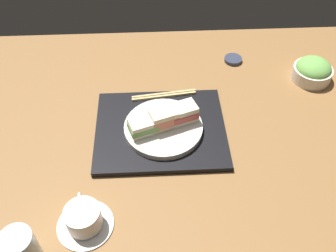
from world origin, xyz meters
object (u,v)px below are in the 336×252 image
object	(u,v)px
sandwich_plate	(163,128)
coffee_cup	(84,219)
sandwich_middle	(163,119)
small_sauce_dish	(233,60)
chopsticks_pair	(164,95)
drinking_glass	(22,251)
salad_bowl	(313,71)
sandwich_far	(143,126)
sandwich_near	(183,113)

from	to	relation	value
sandwich_plate	coffee_cup	distance (cm)	33.11
sandwich_middle	small_sauce_dish	distance (cm)	41.03
chopsticks_pair	drinking_glass	distance (cm)	58.12
salad_bowl	sandwich_plate	bearing A→B (deg)	23.95
sandwich_plate	chopsticks_pair	bearing A→B (deg)	-92.92
salad_bowl	small_sauce_dish	bearing A→B (deg)	-24.04
sandwich_far	chopsticks_pair	distance (cm)	17.35
sandwich_plate	drinking_glass	distance (cm)	46.51
sandwich_near	sandwich_far	xyz separation A→B (cm)	(11.05, 3.88, -0.49)
sandwich_middle	salad_bowl	world-z (taller)	sandwich_middle
chopsticks_pair	coffee_cup	xyz separation A→B (cm)	(19.81, 40.91, 0.75)
sandwich_near	sandwich_plate	bearing A→B (deg)	19.35
sandwich_near	sandwich_far	bearing A→B (deg)	19.35
chopsticks_pair	drinking_glass	size ratio (longest dim) A/B	1.77
sandwich_near	sandwich_middle	world-z (taller)	sandwich_middle
sandwich_far	sandwich_plate	bearing A→B (deg)	-160.65
drinking_glass	salad_bowl	bearing A→B (deg)	-144.23
sandwich_near	sandwich_middle	xyz separation A→B (cm)	(5.52, 1.94, 0.13)
salad_bowl	drinking_glass	world-z (taller)	drinking_glass
sandwich_near	sandwich_far	world-z (taller)	sandwich_near
sandwich_middle	sandwich_far	world-z (taller)	sandwich_middle
salad_bowl	coffee_cup	size ratio (longest dim) A/B	0.95
salad_bowl	drinking_glass	xyz separation A→B (cm)	(78.77, 56.74, 2.27)
salad_bowl	sandwich_far	bearing A→B (deg)	23.49
drinking_glass	sandwich_near	bearing A→B (deg)	-133.94
chopsticks_pair	sandwich_far	bearing A→B (deg)	68.48
sandwich_near	small_sauce_dish	size ratio (longest dim) A/B	1.45
sandwich_far	small_sauce_dish	size ratio (longest dim) A/B	1.47
sandwich_near	sandwich_middle	distance (cm)	5.86
sandwich_plate	small_sauce_dish	distance (cm)	40.69
sandwich_far	drinking_glass	bearing A→B (deg)	53.35
sandwich_middle	sandwich_plate	bearing A→B (deg)	164.05
sandwich_near	small_sauce_dish	world-z (taller)	sandwich_near
sandwich_middle	drinking_glass	distance (cm)	46.42
drinking_glass	sandwich_far	bearing A→B (deg)	-126.65
sandwich_near	chopsticks_pair	xyz separation A→B (cm)	(4.82, -11.92, -4.02)
sandwich_plate	small_sauce_dish	xyz separation A→B (cm)	(-25.06, -32.00, -1.92)
sandwich_plate	chopsticks_pair	distance (cm)	13.89
sandwich_near	salad_bowl	world-z (taller)	sandwich_near
sandwich_plate	salad_bowl	xyz separation A→B (cm)	(-48.51, -21.55, 0.71)
sandwich_plate	drinking_glass	xyz separation A→B (cm)	(30.26, 35.19, 2.98)
sandwich_middle	chopsticks_pair	world-z (taller)	sandwich_middle
sandwich_far	salad_bowl	world-z (taller)	sandwich_far
chopsticks_pair	small_sauce_dish	size ratio (longest dim) A/B	3.30
sandwich_plate	sandwich_middle	size ratio (longest dim) A/B	2.52
sandwich_far	drinking_glass	size ratio (longest dim) A/B	0.79
drinking_glass	sandwich_plate	bearing A→B (deg)	-130.69
sandwich_far	coffee_cup	xyz separation A→B (cm)	(13.58, 25.11, -2.78)
chopsticks_pair	coffee_cup	distance (cm)	45.46
salad_bowl	coffee_cup	xyz separation A→B (cm)	(67.61, 48.60, -0.48)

